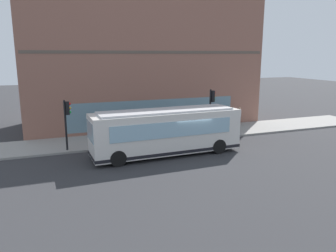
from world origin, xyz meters
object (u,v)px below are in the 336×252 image
traffic_light_down_block (67,115)px  fire_hydrant (163,127)px  city_bus_nearside (166,132)px  pedestrian_walking_along_curb (224,117)px  traffic_light_near_corner (212,104)px  pedestrian_by_light_pole (239,115)px  pedestrian_near_hydrant (157,127)px  newspaper_vending_box (103,135)px

traffic_light_down_block → fire_hydrant: bearing=-68.3°
city_bus_nearside → pedestrian_walking_along_curb: bearing=-53.7°
city_bus_nearside → fire_hydrant: 6.55m
traffic_light_near_corner → pedestrian_walking_along_curb: 4.18m
city_bus_nearside → pedestrian_by_light_pole: bearing=-58.6°
city_bus_nearside → traffic_light_down_block: bearing=64.1°
city_bus_nearside → pedestrian_near_hydrant: (3.45, -0.54, -0.42)m
pedestrian_by_light_pole → newspaper_vending_box: 12.84m
traffic_light_near_corner → fire_hydrant: 4.94m
fire_hydrant → pedestrian_near_hydrant: pedestrian_near_hydrant is taller
pedestrian_by_light_pole → pedestrian_walking_along_curb: 1.69m
traffic_light_near_corner → newspaper_vending_box: bearing=78.4°
fire_hydrant → pedestrian_near_hydrant: size_ratio=0.43×
traffic_light_near_corner → pedestrian_walking_along_curb: bearing=-45.3°
traffic_light_down_block → fire_hydrant: (3.20, -8.06, -2.06)m
fire_hydrant → pedestrian_by_light_pole: size_ratio=0.43×
fire_hydrant → pedestrian_by_light_pole: (-0.43, -7.41, 0.63)m
fire_hydrant → pedestrian_walking_along_curb: bearing=-95.0°
traffic_light_down_block → newspaper_vending_box: 3.75m
pedestrian_near_hydrant → newspaper_vending_box: pedestrian_near_hydrant is taller
city_bus_nearside → traffic_light_down_block: 6.84m
traffic_light_down_block → newspaper_vending_box: (1.73, -2.68, -1.97)m
pedestrian_near_hydrant → pedestrian_by_light_pole: bearing=-75.6°
city_bus_nearside → traffic_light_near_corner: traffic_light_near_corner is taller
traffic_light_down_block → pedestrian_walking_along_curb: (2.70, -13.78, -1.47)m
traffic_light_near_corner → pedestrian_by_light_pole: (2.75, -4.41, -1.65)m
pedestrian_by_light_pole → pedestrian_near_hydrant: 9.12m
newspaper_vending_box → fire_hydrant: bearing=-74.7°
traffic_light_down_block → newspaper_vending_box: bearing=-57.2°
traffic_light_down_block → newspaper_vending_box: traffic_light_down_block is taller
traffic_light_near_corner → fire_hydrant: bearing=43.3°
city_bus_nearside → newspaper_vending_box: 5.87m
traffic_light_near_corner → newspaper_vending_box: size_ratio=4.21×
pedestrian_near_hydrant → newspaper_vending_box: 4.17m
fire_hydrant → newspaper_vending_box: (-1.47, 5.37, 0.09)m
city_bus_nearside → pedestrian_near_hydrant: bearing=-9.0°
traffic_light_near_corner → pedestrian_near_hydrant: bearing=83.8°
fire_hydrant → pedestrian_walking_along_curb: pedestrian_walking_along_curb is taller
pedestrian_near_hydrant → traffic_light_down_block: bearing=94.2°
traffic_light_near_corner → traffic_light_down_block: 11.06m
pedestrian_near_hydrant → newspaper_vending_box: size_ratio=1.90×
city_bus_nearside → fire_hydrant: size_ratio=13.67×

